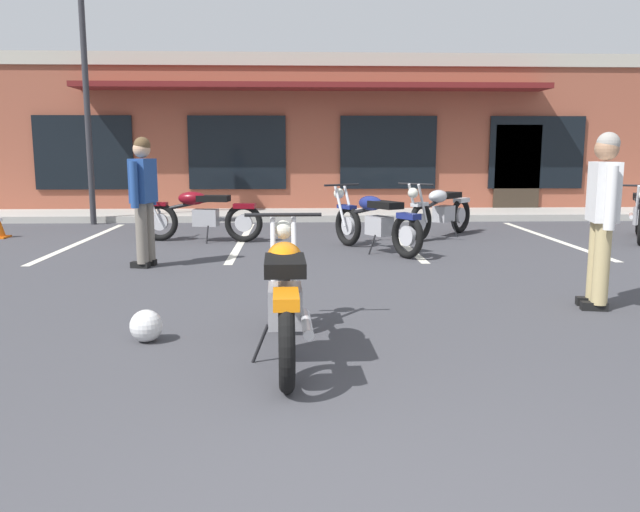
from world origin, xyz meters
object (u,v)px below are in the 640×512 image
object	(u,v)px
motorcycle_silver_naked	(375,221)
motorcycle_green_cafe_racer	(200,214)
parking_lot_lamp_post	(83,63)
person_in_black_shirt	(602,210)
motorcycle_foreground_classic	(285,294)
motorcycle_blue_standard	(441,211)
helmet_on_pavement	(146,326)
person_in_shorts_foreground	(143,194)

from	to	relation	value
motorcycle_silver_naked	motorcycle_green_cafe_racer	xyz separation A→B (m)	(-2.78, 1.20, 0.00)
parking_lot_lamp_post	motorcycle_green_cafe_racer	bearing A→B (deg)	-44.43
motorcycle_silver_naked	person_in_black_shirt	distance (m)	4.00
motorcycle_foreground_classic	motorcycle_blue_standard	size ratio (longest dim) A/B	1.23
helmet_on_pavement	motorcycle_foreground_classic	bearing A→B (deg)	-18.34
motorcycle_silver_naked	motorcycle_blue_standard	xyz separation A→B (m)	(1.36, 1.62, 0.00)
motorcycle_green_cafe_racer	parking_lot_lamp_post	size ratio (longest dim) A/B	0.43
person_in_shorts_foreground	helmet_on_pavement	bearing A→B (deg)	-77.31
motorcycle_foreground_classic	person_in_black_shirt	xyz separation A→B (m)	(2.98, 1.32, 0.49)
person_in_shorts_foreground	parking_lot_lamp_post	bearing A→B (deg)	114.29
motorcycle_blue_standard	person_in_black_shirt	bearing A→B (deg)	-86.15
helmet_on_pavement	person_in_shorts_foreground	bearing A→B (deg)	102.69
motorcycle_silver_naked	person_in_black_shirt	xyz separation A→B (m)	(1.71, -3.59, 0.49)
motorcycle_foreground_classic	motorcycle_green_cafe_racer	size ratio (longest dim) A/B	1.00
motorcycle_foreground_classic	person_in_black_shirt	distance (m)	3.30
motorcycle_blue_standard	motorcycle_green_cafe_racer	size ratio (longest dim) A/B	0.82
person_in_shorts_foreground	motorcycle_blue_standard	bearing A→B (deg)	31.69
motorcycle_green_cafe_racer	helmet_on_pavement	bearing A→B (deg)	-86.03
motorcycle_foreground_classic	parking_lot_lamp_post	world-z (taller)	parking_lot_lamp_post
motorcycle_blue_standard	person_in_shorts_foreground	xyz separation A→B (m)	(-4.50, -2.78, 0.49)
motorcycle_silver_naked	parking_lot_lamp_post	bearing A→B (deg)	145.22
motorcycle_silver_naked	parking_lot_lamp_post	size ratio (longest dim) A/B	0.38
motorcycle_foreground_classic	person_in_black_shirt	world-z (taller)	person_in_black_shirt
motorcycle_foreground_classic	parking_lot_lamp_post	xyz separation A→B (m)	(-4.07, 8.62, 2.74)
helmet_on_pavement	parking_lot_lamp_post	xyz separation A→B (m)	(-2.96, 8.25, 3.07)
motorcycle_foreground_classic	motorcycle_blue_standard	bearing A→B (deg)	68.07
person_in_shorts_foreground	parking_lot_lamp_post	xyz separation A→B (m)	(-2.20, 4.87, 2.25)
motorcycle_blue_standard	parking_lot_lamp_post	world-z (taller)	parking_lot_lamp_post
motorcycle_silver_naked	motorcycle_blue_standard	size ratio (longest dim) A/B	1.09
motorcycle_green_cafe_racer	helmet_on_pavement	distance (m)	5.76
person_in_black_shirt	person_in_shorts_foreground	size ratio (longest dim) A/B	1.00
helmet_on_pavement	motorcycle_silver_naked	bearing A→B (deg)	62.33
helmet_on_pavement	parking_lot_lamp_post	bearing A→B (deg)	109.73
person_in_black_shirt	motorcycle_foreground_classic	bearing A→B (deg)	-156.04
motorcycle_foreground_classic	motorcycle_blue_standard	distance (m)	7.04
motorcycle_foreground_classic	parking_lot_lamp_post	distance (m)	9.92
motorcycle_foreground_classic	helmet_on_pavement	size ratio (longest dim) A/B	8.11
person_in_black_shirt	parking_lot_lamp_post	size ratio (longest dim) A/B	0.34
motorcycle_foreground_classic	person_in_shorts_foreground	size ratio (longest dim) A/B	1.26
motorcycle_blue_standard	helmet_on_pavement	size ratio (longest dim) A/B	6.61
person_in_shorts_foreground	helmet_on_pavement	xyz separation A→B (m)	(0.76, -3.38, -0.82)
motorcycle_foreground_classic	motorcycle_green_cafe_racer	world-z (taller)	same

